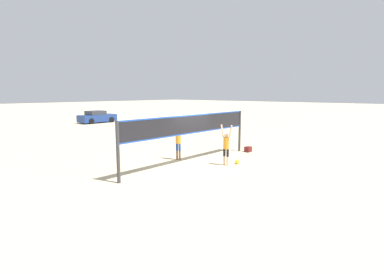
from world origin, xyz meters
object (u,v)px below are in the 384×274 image
(volleyball_net, at_px, (192,129))
(player_spiker, at_px, (226,144))
(volleyball, at_px, (237,162))
(gear_bag, at_px, (248,149))
(parked_car_near, at_px, (97,117))
(player_blocker, at_px, (178,138))

(volleyball_net, relative_size, player_spiker, 4.43)
(volleyball_net, relative_size, volleyball, 38.27)
(player_spiker, xyz_separation_m, volleyball, (0.59, -0.28, -0.93))
(gear_bag, xyz_separation_m, parked_car_near, (3.57, 22.73, 0.50))
(player_blocker, xyz_separation_m, parked_car_near, (7.91, 21.08, -0.49))
(player_spiker, xyz_separation_m, parked_car_near, (7.24, 23.67, -0.39))
(volleyball_net, height_order, volleyball, volleyball_net)
(volleyball, bearing_deg, parked_car_near, 74.49)
(volleyball_net, bearing_deg, player_spiker, -60.35)
(gear_bag, bearing_deg, player_spiker, -165.57)
(volleyball_net, height_order, parked_car_near, volleyball_net)
(gear_bag, height_order, parked_car_near, parked_car_near)
(volleyball, bearing_deg, volleyball_net, 129.20)
(player_spiker, distance_m, parked_car_near, 24.76)
(volleyball_net, xyz_separation_m, volleyball, (1.43, -1.76, -1.63))
(player_spiker, relative_size, parked_car_near, 0.46)
(volleyball, relative_size, gear_bag, 0.57)
(player_spiker, height_order, gear_bag, player_spiker)
(gear_bag, bearing_deg, parked_car_near, 81.07)
(player_spiker, height_order, volleyball, player_spiker)
(volleyball, distance_m, gear_bag, 3.31)
(volleyball, xyz_separation_m, gear_bag, (3.07, 1.22, 0.04))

